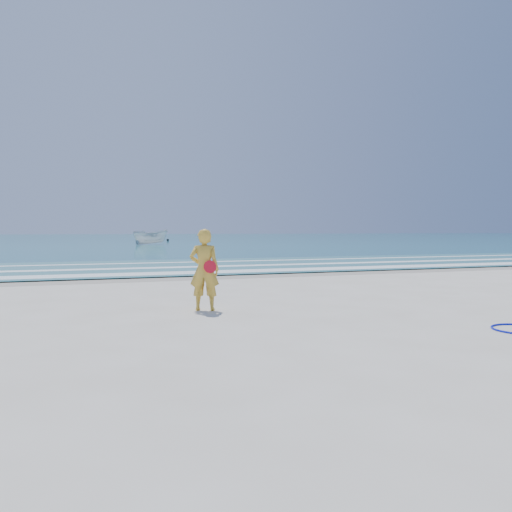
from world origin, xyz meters
name	(u,v)px	position (x,y,z in m)	size (l,w,h in m)	color
ground	(311,317)	(0.00, 0.00, 0.00)	(400.00, 400.00, 0.00)	silver
wet_sand	(204,277)	(0.00, 9.00, 0.00)	(400.00, 2.40, 0.00)	#B2A893
ocean	(101,238)	(0.00, 105.00, 0.02)	(400.00, 190.00, 0.04)	#19727F
shallow	(179,266)	(0.00, 14.00, 0.04)	(400.00, 10.00, 0.01)	#59B7AD
foam_near	(196,272)	(0.00, 10.30, 0.05)	(400.00, 1.40, 0.01)	white
foam_mid	(182,267)	(0.00, 13.20, 0.05)	(400.00, 0.90, 0.01)	white
foam_far	(170,263)	(0.00, 16.50, 0.05)	(400.00, 0.60, 0.01)	white
boat	(151,237)	(3.34, 49.21, 0.90)	(1.67, 4.45, 1.72)	silver
buoy	(168,240)	(7.91, 65.12, 0.23)	(0.37, 0.37, 0.37)	black
woman	(204,270)	(-1.77, 1.50, 0.87)	(0.74, 0.62, 1.73)	gold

